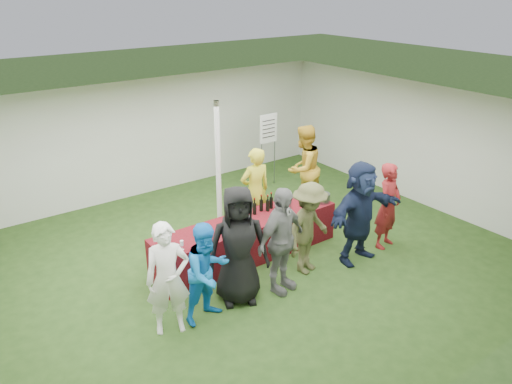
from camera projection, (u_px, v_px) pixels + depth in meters
ground at (232, 265)px, 8.95m from camera, size 60.00×60.00×0.00m
tent at (218, 170)px, 9.58m from camera, size 10.00×10.00×10.00m
serving_table at (247, 239)px, 9.09m from camera, size 3.60×0.80×0.75m
wine_bottles at (270, 203)px, 9.33m from camera, size 0.80×0.15×0.32m
wine_glasses at (212, 235)px, 8.20m from camera, size 1.21×0.10×0.16m
water_bottle at (244, 213)px, 8.96m from camera, size 0.07×0.07×0.23m
bar_towel at (309, 198)px, 9.79m from camera, size 0.25×0.18×0.03m
dump_bucket at (323, 198)px, 9.63m from camera, size 0.26×0.26×0.18m
wine_list_sign at (268, 134)px, 11.95m from camera, size 0.50×0.03×1.80m
staff_pourer at (255, 191)px, 9.84m from camera, size 0.68×0.48×1.77m
staff_back at (303, 168)px, 10.81m from camera, size 1.06×0.91×1.91m
customer_0 at (168, 279)px, 6.98m from camera, size 0.73×0.59×1.72m
customer_1 at (208, 272)px, 7.28m from camera, size 0.84×0.70×1.57m
customer_2 at (238, 246)px, 7.63m from camera, size 1.12×0.95×1.94m
customer_3 at (281, 241)px, 7.91m from camera, size 1.13×0.67×1.81m
customer_4 at (309, 229)px, 8.47m from camera, size 1.20×0.89×1.66m
customer_5 at (360, 212)px, 8.79m from camera, size 1.78×0.66×1.89m
customer_6 at (388, 206)px, 9.31m from camera, size 0.69×0.54×1.67m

